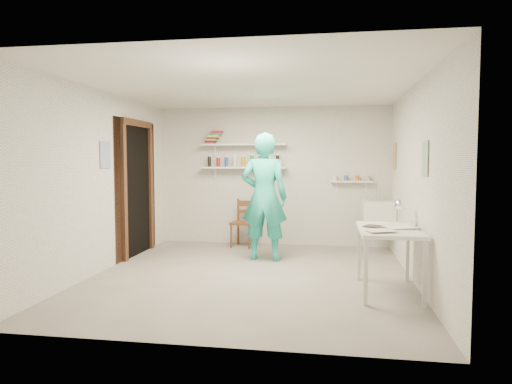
# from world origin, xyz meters

# --- Properties ---
(floor) EXTENTS (4.00, 4.50, 0.02)m
(floor) POSITION_xyz_m (0.00, 0.00, -0.01)
(floor) COLOR slate
(floor) RESTS_ON ground
(ceiling) EXTENTS (4.00, 4.50, 0.02)m
(ceiling) POSITION_xyz_m (0.00, 0.00, 2.41)
(ceiling) COLOR silver
(ceiling) RESTS_ON wall_back
(wall_back) EXTENTS (4.00, 0.02, 2.40)m
(wall_back) POSITION_xyz_m (0.00, 2.26, 1.20)
(wall_back) COLOR silver
(wall_back) RESTS_ON ground
(wall_front) EXTENTS (4.00, 0.02, 2.40)m
(wall_front) POSITION_xyz_m (0.00, -2.26, 1.20)
(wall_front) COLOR silver
(wall_front) RESTS_ON ground
(wall_left) EXTENTS (0.02, 4.50, 2.40)m
(wall_left) POSITION_xyz_m (-2.01, 0.00, 1.20)
(wall_left) COLOR silver
(wall_left) RESTS_ON ground
(wall_right) EXTENTS (0.02, 4.50, 2.40)m
(wall_right) POSITION_xyz_m (2.01, 0.00, 1.20)
(wall_right) COLOR silver
(wall_right) RESTS_ON ground
(doorway_recess) EXTENTS (0.02, 0.90, 2.00)m
(doorway_recess) POSITION_xyz_m (-1.99, 1.05, 1.00)
(doorway_recess) COLOR black
(doorway_recess) RESTS_ON wall_left
(corridor_box) EXTENTS (1.40, 1.50, 2.10)m
(corridor_box) POSITION_xyz_m (-2.70, 1.05, 1.05)
(corridor_box) COLOR brown
(corridor_box) RESTS_ON ground
(door_lintel) EXTENTS (0.06, 1.05, 0.10)m
(door_lintel) POSITION_xyz_m (-1.97, 1.05, 2.05)
(door_lintel) COLOR brown
(door_lintel) RESTS_ON wall_left
(door_jamb_near) EXTENTS (0.06, 0.10, 2.00)m
(door_jamb_near) POSITION_xyz_m (-1.97, 0.55, 1.00)
(door_jamb_near) COLOR brown
(door_jamb_near) RESTS_ON ground
(door_jamb_far) EXTENTS (0.06, 0.10, 2.00)m
(door_jamb_far) POSITION_xyz_m (-1.97, 1.55, 1.00)
(door_jamb_far) COLOR brown
(door_jamb_far) RESTS_ON ground
(shelf_lower) EXTENTS (1.50, 0.22, 0.03)m
(shelf_lower) POSITION_xyz_m (-0.50, 2.13, 1.35)
(shelf_lower) COLOR white
(shelf_lower) RESTS_ON wall_back
(shelf_upper) EXTENTS (1.50, 0.22, 0.03)m
(shelf_upper) POSITION_xyz_m (-0.50, 2.13, 1.75)
(shelf_upper) COLOR white
(shelf_upper) RESTS_ON wall_back
(ledge_shelf) EXTENTS (0.70, 0.14, 0.03)m
(ledge_shelf) POSITION_xyz_m (1.35, 2.17, 1.12)
(ledge_shelf) COLOR white
(ledge_shelf) RESTS_ON wall_back
(poster_left) EXTENTS (0.01, 0.28, 0.36)m
(poster_left) POSITION_xyz_m (-1.99, 0.05, 1.55)
(poster_left) COLOR #334C7F
(poster_left) RESTS_ON wall_left
(poster_right_a) EXTENTS (0.01, 0.34, 0.42)m
(poster_right_a) POSITION_xyz_m (1.99, 1.80, 1.55)
(poster_right_a) COLOR #995933
(poster_right_a) RESTS_ON wall_right
(poster_right_b) EXTENTS (0.01, 0.30, 0.38)m
(poster_right_b) POSITION_xyz_m (1.99, -0.55, 1.50)
(poster_right_b) COLOR #3F724C
(poster_right_b) RESTS_ON wall_right
(belfast_sink) EXTENTS (0.48, 0.60, 0.30)m
(belfast_sink) POSITION_xyz_m (1.75, 1.70, 0.70)
(belfast_sink) COLOR white
(belfast_sink) RESTS_ON wall_right
(man) EXTENTS (0.71, 0.48, 1.88)m
(man) POSITION_xyz_m (0.03, 0.96, 0.94)
(man) COLOR #24B6A6
(man) RESTS_ON ground
(wall_clock) EXTENTS (0.34, 0.05, 0.34)m
(wall_clock) POSITION_xyz_m (0.02, 1.18, 1.25)
(wall_clock) COLOR #F4F2A6
(wall_clock) RESTS_ON man
(wooden_chair) EXTENTS (0.45, 0.44, 0.82)m
(wooden_chair) POSITION_xyz_m (-0.46, 1.91, 0.41)
(wooden_chair) COLOR brown
(wooden_chair) RESTS_ON ground
(work_table) EXTENTS (0.65, 1.09, 0.73)m
(work_table) POSITION_xyz_m (1.64, -0.49, 0.36)
(work_table) COLOR silver
(work_table) RESTS_ON ground
(desk_lamp) EXTENTS (0.14, 0.14, 0.14)m
(desk_lamp) POSITION_xyz_m (1.82, -0.06, 0.95)
(desk_lamp) COLOR white
(desk_lamp) RESTS_ON work_table
(spray_cans) EXTENTS (1.31, 0.06, 0.17)m
(spray_cans) POSITION_xyz_m (-0.50, 2.13, 1.45)
(spray_cans) COLOR black
(spray_cans) RESTS_ON shelf_lower
(book_stack) EXTENTS (0.32, 0.14, 0.22)m
(book_stack) POSITION_xyz_m (-1.03, 2.13, 1.88)
(book_stack) COLOR red
(book_stack) RESTS_ON shelf_upper
(ledge_pots) EXTENTS (0.48, 0.07, 0.09)m
(ledge_pots) POSITION_xyz_m (1.35, 2.17, 1.18)
(ledge_pots) COLOR silver
(ledge_pots) RESTS_ON ledge_shelf
(papers) EXTENTS (0.30, 0.22, 0.02)m
(papers) POSITION_xyz_m (1.64, -0.49, 0.74)
(papers) COLOR silver
(papers) RESTS_ON work_table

